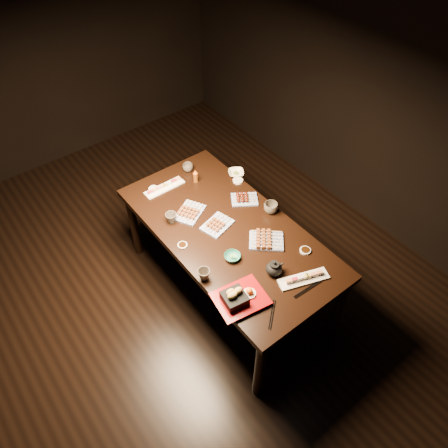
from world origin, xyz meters
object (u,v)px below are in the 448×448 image
at_px(sushi_platter_near, 304,278).
at_px(yakitori_plate_center, 217,223).
at_px(yakitori_plate_right, 266,239).
at_px(edamame_bowl_cream, 236,173).
at_px(teacup_near_left, 204,275).
at_px(teacup_far_left, 171,218).
at_px(sushi_platter_far, 164,186).
at_px(teapot, 274,268).
at_px(tempura_tray, 241,295).
at_px(edamame_bowl_green, 232,257).
at_px(condiment_bottle, 196,176).
at_px(teacup_mid_right, 271,208).
at_px(yakitori_plate_left, 190,211).
at_px(dining_table, 228,261).
at_px(teacup_far_right, 188,167).

bearing_deg(sushi_platter_near, yakitori_plate_center, 121.33).
height_order(yakitori_plate_right, edamame_bowl_cream, yakitori_plate_right).
height_order(teacup_near_left, teacup_far_left, same).
xyz_separation_m(sushi_platter_far, yakitori_plate_right, (0.27, -0.95, 0.01)).
bearing_deg(teacup_near_left, teacup_far_left, 78.62).
distance_m(sushi_platter_far, teapot, 1.20).
distance_m(sushi_platter_far, teacup_far_left, 0.39).
bearing_deg(edamame_bowl_cream, tempura_tray, -127.65).
relative_size(edamame_bowl_green, condiment_bottle, 0.97).
bearing_deg(sushi_platter_far, yakitori_plate_center, 97.76).
xyz_separation_m(sushi_platter_near, teacup_mid_right, (0.26, 0.62, 0.02)).
relative_size(yakitori_plate_left, tempura_tray, 0.72).
xyz_separation_m(dining_table, teacup_mid_right, (0.38, -0.05, 0.42)).
bearing_deg(tempura_tray, sushi_platter_near, -7.41).
bearing_deg(yakitori_plate_center, condiment_bottle, 57.37).
height_order(sushi_platter_far, teacup_near_left, teacup_near_left).
height_order(dining_table, yakitori_plate_center, yakitori_plate_center).
relative_size(yakitori_plate_right, yakitori_plate_left, 1.03).
relative_size(yakitori_plate_left, teacup_mid_right, 2.19).
xyz_separation_m(yakitori_plate_right, teacup_far_left, (-0.43, 0.59, 0.01)).
relative_size(sushi_platter_near, teacup_far_left, 4.06).
xyz_separation_m(yakitori_plate_left, teacup_near_left, (-0.28, -0.57, 0.01)).
height_order(sushi_platter_near, teacup_far_right, teacup_far_right).
distance_m(tempura_tray, teapot, 0.32).
relative_size(edamame_bowl_green, teacup_near_left, 1.34).
height_order(teacup_mid_right, teacup_far_right, teacup_mid_right).
bearing_deg(sushi_platter_near, condiment_bottle, 109.19).
distance_m(yakitori_plate_center, teacup_mid_right, 0.44).
xyz_separation_m(edamame_bowl_cream, teacup_near_left, (-0.85, -0.72, 0.02)).
distance_m(yakitori_plate_right, teacup_mid_right, 0.32).
height_order(dining_table, teacup_mid_right, teacup_mid_right).
bearing_deg(dining_table, sushi_platter_near, -69.03).
bearing_deg(sushi_platter_far, teapot, 95.52).
bearing_deg(teacup_far_left, teacup_mid_right, -29.76).
bearing_deg(teacup_near_left, edamame_bowl_cream, 39.95).
bearing_deg(dining_table, teacup_near_left, -136.90).
relative_size(dining_table, edamame_bowl_cream, 13.76).
distance_m(edamame_bowl_cream, teacup_near_left, 1.12).
bearing_deg(tempura_tray, teacup_far_left, 96.87).
xyz_separation_m(yakitori_plate_right, teacup_far_right, (0.01, 1.02, 0.00)).
relative_size(yakitori_plate_center, yakitori_plate_right, 0.93).
bearing_deg(teacup_far_right, sushi_platter_far, -166.31).
height_order(sushi_platter_near, tempura_tray, tempura_tray).
xyz_separation_m(yakitori_plate_left, tempura_tray, (-0.20, -0.86, 0.03)).
bearing_deg(edamame_bowl_green, sushi_platter_far, 88.56).
height_order(sushi_platter_far, yakitori_plate_center, yakitori_plate_center).
bearing_deg(yakitori_plate_center, teacup_near_left, -152.16).
relative_size(dining_table, teacup_near_left, 20.77).
distance_m(sushi_platter_near, yakitori_plate_right, 0.41).
xyz_separation_m(dining_table, condiment_bottle, (0.13, 0.60, 0.43)).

